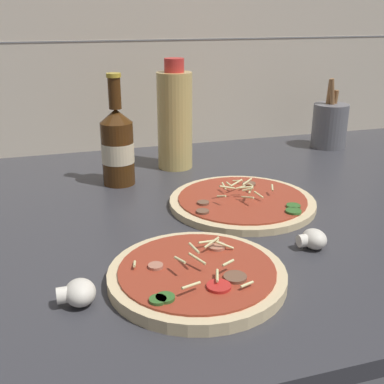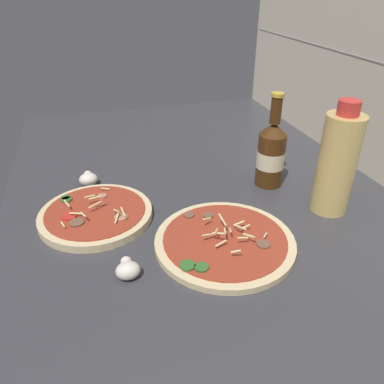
{
  "view_description": "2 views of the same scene",
  "coord_description": "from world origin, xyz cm",
  "views": [
    {
      "loc": [
        -23.66,
        -78.41,
        36.83
      ],
      "look_at": [
        -0.73,
        -3.41,
        7.22
      ],
      "focal_mm": 45.0,
      "sensor_mm": 36.0,
      "label": 1
    },
    {
      "loc": [
        63.7,
        -23.25,
        48.13
      ],
      "look_at": [
        1.3,
        -5.16,
        10.23
      ],
      "focal_mm": 35.0,
      "sensor_mm": 36.0,
      "label": 2
    }
  ],
  "objects": [
    {
      "name": "beer_bottle",
      "position": [
        -10.26,
        18.07,
        10.8
      ],
      "size": [
        6.77,
        6.77,
        22.92
      ],
      "color": "#47280F",
      "rests_on": "counter_slab"
    },
    {
      "name": "pizza_far",
      "position": [
        9.86,
        -1.05,
        3.28
      ],
      "size": [
        27.29,
        27.29,
        4.37
      ],
      "color": "beige",
      "rests_on": "counter_slab"
    },
    {
      "name": "oil_bottle",
      "position": [
        4.13,
        25.77,
        13.86
      ],
      "size": [
        7.98,
        7.98,
        24.72
      ],
      "color": "#D6B766",
      "rests_on": "counter_slab"
    },
    {
      "name": "pizza_near",
      "position": [
        -6.45,
        -24.49,
        3.5
      ],
      "size": [
        24.11,
        24.11,
        5.14
      ],
      "color": "beige",
      "rests_on": "counter_slab"
    },
    {
      "name": "mushroom_right",
      "position": [
        -22.16,
        -25.21,
        4.1
      ],
      "size": [
        4.79,
        4.57,
        3.2
      ],
      "color": "white",
      "rests_on": "counter_slab"
    },
    {
      "name": "mushroom_left",
      "position": [
        13.56,
        -20.27,
        4.0
      ],
      "size": [
        4.5,
        4.29,
        3.0
      ],
      "color": "white",
      "rests_on": "counter_slab"
    },
    {
      "name": "counter_slab",
      "position": [
        0.0,
        0.0,
        1.25
      ],
      "size": [
        160.0,
        90.0,
        2.5
      ],
      "color": "#38383D",
      "rests_on": "ground"
    }
  ]
}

